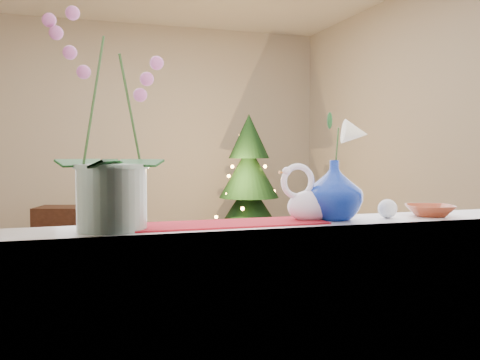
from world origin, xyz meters
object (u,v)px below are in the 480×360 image
object	(u,v)px
side_table	(78,236)
amber_dish	(430,211)
xmas_tree	(249,186)
orchid_pot	(111,120)
blue_vase	(334,186)
paperweight	(388,209)
swan	(310,194)

from	to	relation	value
side_table	amber_dish	bearing A→B (deg)	-55.32
amber_dish	xmas_tree	world-z (taller)	xmas_tree
orchid_pot	blue_vase	world-z (taller)	orchid_pot
paperweight	side_table	size ratio (longest dim) A/B	0.09
blue_vase	paperweight	size ratio (longest dim) A/B	3.52
paperweight	side_table	distance (m)	4.15
orchid_pot	xmas_tree	distance (m)	4.26
paperweight	orchid_pot	bearing A→B (deg)	179.81
orchid_pot	side_table	size ratio (longest dim) A/B	0.83
orchid_pot	blue_vase	xyz separation A→B (m)	(0.77, 0.01, -0.21)
blue_vase	side_table	world-z (taller)	blue_vase
amber_dish	side_table	distance (m)	4.20
blue_vase	side_table	distance (m)	4.11
amber_dish	side_table	xyz separation A→B (m)	(-1.19, 3.98, -0.64)
amber_dish	side_table	size ratio (longest dim) A/B	0.18
paperweight	amber_dish	size ratio (longest dim) A/B	0.46
blue_vase	orchid_pot	bearing A→B (deg)	-178.91
swan	amber_dish	size ratio (longest dim) A/B	1.49
swan	amber_dish	xyz separation A→B (m)	(0.49, -0.01, -0.08)
paperweight	xmas_tree	world-z (taller)	xmas_tree
swan	side_table	size ratio (longest dim) A/B	0.27
orchid_pot	paperweight	xyz separation A→B (m)	(0.97, -0.00, -0.30)
blue_vase	amber_dish	xyz separation A→B (m)	(0.39, -0.02, -0.10)
orchid_pot	xmas_tree	size ratio (longest dim) A/B	0.43
swan	side_table	world-z (taller)	swan
swan	xmas_tree	xyz separation A→B (m)	(1.09, 3.83, -0.23)
paperweight	amber_dish	distance (m)	0.18
blue_vase	paperweight	xyz separation A→B (m)	(0.21, -0.02, -0.09)
orchid_pot	side_table	world-z (taller)	orchid_pot
amber_dish	xmas_tree	xyz separation A→B (m)	(0.61, 3.85, -0.15)
swan	blue_vase	xyz separation A→B (m)	(0.09, 0.00, 0.03)
paperweight	blue_vase	bearing A→B (deg)	175.12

